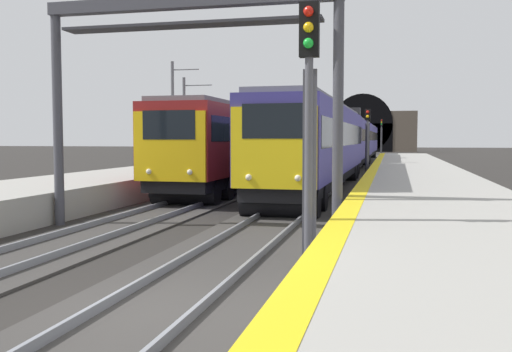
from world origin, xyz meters
TOP-DOWN VIEW (x-y plane):
  - ground_plane at (0.00, 0.00)m, footprint 320.00×320.00m
  - platform_right at (0.00, -4.62)m, footprint 112.00×4.83m
  - platform_right_edge_strip at (0.00, -2.45)m, footprint 112.00×0.50m
  - track_main_line at (0.00, 0.00)m, footprint 160.00×3.11m
  - train_main_approaching at (39.88, 0.00)m, footprint 61.59×3.00m
  - train_adjacent_platform at (30.65, 4.21)m, footprint 39.02×3.04m
  - railway_signal_near at (3.52, -1.80)m, footprint 0.39×0.38m
  - railway_signal_mid at (31.02, -1.80)m, footprint 0.39×0.38m
  - railway_signal_far at (83.60, -1.80)m, footprint 0.39×0.38m
  - overhead_signal_gantry at (7.43, 2.11)m, footprint 0.70×8.50m
  - tunnel_portal at (104.11, 2.11)m, footprint 2.18×20.28m
  - catenary_mast_near at (32.39, 11.60)m, footprint 0.22×2.29m
  - catenary_mast_far at (30.12, 11.62)m, footprint 0.22×2.07m

SIDE VIEW (x-z plane):
  - ground_plane at x=0.00m, z-range 0.00..0.00m
  - track_main_line at x=0.00m, z-range -0.06..0.15m
  - platform_right at x=0.00m, z-range 0.00..0.96m
  - platform_right_edge_strip at x=0.00m, z-range 0.96..0.97m
  - train_adjacent_platform at x=30.65m, z-range 0.31..4.42m
  - train_main_approaching at x=39.88m, z-range -0.16..4.93m
  - railway_signal_mid at x=31.02m, z-range 0.42..4.94m
  - railway_signal_near at x=3.52m, z-range 0.55..5.74m
  - railway_signal_far at x=83.60m, z-range 0.57..6.16m
  - catenary_mast_near at x=32.39m, z-range 0.12..7.19m
  - tunnel_portal at x=104.11m, z-range -1.76..9.60m
  - catenary_mast_far at x=30.12m, z-range 0.11..8.07m
  - overhead_signal_gantry at x=7.43m, z-range 1.69..8.18m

